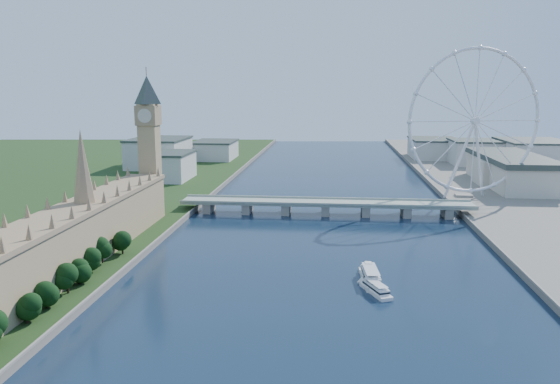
# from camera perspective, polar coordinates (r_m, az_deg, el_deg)

# --- Properties ---
(tree_row) EXTENTS (9.38, 217.38, 22.22)m
(tree_row) POSITION_cam_1_polar(r_m,az_deg,el_deg) (230.87, -26.18, -11.77)
(tree_row) COLOR black
(tree_row) RESTS_ON ground
(parliament_range) EXTENTS (24.00, 200.00, 70.00)m
(parliament_range) POSITION_cam_1_polar(r_m,az_deg,el_deg) (315.30, -19.56, -3.68)
(parliament_range) COLOR tan
(parliament_range) RESTS_ON ground
(big_ben) EXTENTS (20.02, 20.02, 110.00)m
(big_ben) POSITION_cam_1_polar(r_m,az_deg,el_deg) (407.24, -13.57, 6.61)
(big_ben) COLOR tan
(big_ben) RESTS_ON ground
(westminster_bridge) EXTENTS (220.00, 22.00, 9.50)m
(westminster_bridge) POSITION_cam_1_polar(r_m,az_deg,el_deg) (415.24, 4.79, -1.42)
(westminster_bridge) COLOR gray
(westminster_bridge) RESTS_ON ground
(london_eye) EXTENTS (113.60, 39.12, 124.30)m
(london_eye) POSITION_cam_1_polar(r_m,az_deg,el_deg) (476.06, 19.71, 6.94)
(london_eye) COLOR silver
(london_eye) RESTS_ON ground
(county_hall) EXTENTS (54.00, 144.00, 35.00)m
(county_hall) POSITION_cam_1_polar(r_m,az_deg,el_deg) (570.16, 22.85, 0.40)
(county_hall) COLOR beige
(county_hall) RESTS_ON ground
(city_skyline) EXTENTS (505.00, 280.00, 32.00)m
(city_skyline) POSITION_cam_1_polar(r_m,az_deg,el_deg) (671.41, 8.49, 4.01)
(city_skyline) COLOR beige
(city_skyline) RESTS_ON ground
(tour_boat_near) EXTENTS (16.02, 25.85, 5.57)m
(tour_boat_near) POSITION_cam_1_polar(r_m,az_deg,el_deg) (261.94, 9.97, -10.36)
(tour_boat_near) COLOR silver
(tour_boat_near) RESTS_ON ground
(tour_boat_far) EXTENTS (10.83, 33.21, 7.25)m
(tour_boat_far) POSITION_cam_1_polar(r_m,az_deg,el_deg) (275.71, 9.43, -9.25)
(tour_boat_far) COLOR silver
(tour_boat_far) RESTS_ON ground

